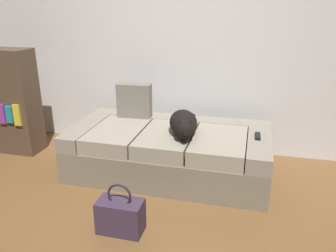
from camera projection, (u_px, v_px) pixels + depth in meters
ground_plane at (132, 241)px, 2.31m from camera, size 10.00×10.00×0.00m
back_wall at (186, 16)px, 3.41m from camera, size 6.40×0.10×2.80m
couch at (169, 151)px, 3.19m from camera, size 1.81×0.93×0.44m
dog_dark at (184, 123)px, 2.96m from camera, size 0.35×0.57×0.20m
tv_remote at (258, 136)px, 2.92m from camera, size 0.05×0.15×0.02m
throw_pillow at (134, 101)px, 3.39m from camera, size 0.35×0.14×0.34m
handbag at (121, 216)px, 2.38m from camera, size 0.32×0.18×0.38m
bookshelf at (10, 102)px, 3.57m from camera, size 0.56×0.30×1.10m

